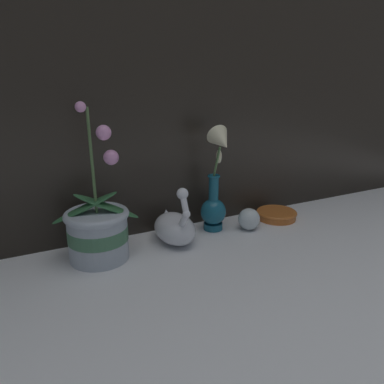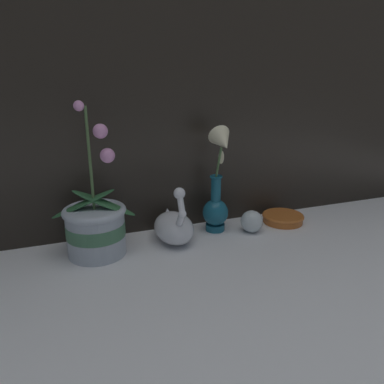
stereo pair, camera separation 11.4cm
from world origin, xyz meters
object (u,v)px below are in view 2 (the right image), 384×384
at_px(blue_vase, 217,192).
at_px(amber_dish, 283,217).
at_px(orchid_potted_plant, 96,225).
at_px(swan_figurine, 174,226).
at_px(glass_sphere, 252,221).

height_order(blue_vase, amber_dish, blue_vase).
relative_size(orchid_potted_plant, swan_figurine, 2.23).
bearing_deg(blue_vase, amber_dish, -1.03).
height_order(blue_vase, glass_sphere, blue_vase).
bearing_deg(glass_sphere, blue_vase, 158.79).
bearing_deg(amber_dish, blue_vase, 178.97).
height_order(swan_figurine, blue_vase, blue_vase).
bearing_deg(orchid_potted_plant, blue_vase, 3.93).
bearing_deg(swan_figurine, blue_vase, 7.58).
distance_m(blue_vase, glass_sphere, 0.15).
xyz_separation_m(orchid_potted_plant, blue_vase, (0.39, 0.03, 0.05)).
xyz_separation_m(orchid_potted_plant, amber_dish, (0.64, 0.02, -0.07)).
bearing_deg(swan_figurine, glass_sphere, -4.53).
xyz_separation_m(blue_vase, glass_sphere, (0.11, -0.04, -0.10)).
height_order(orchid_potted_plant, glass_sphere, orchid_potted_plant).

